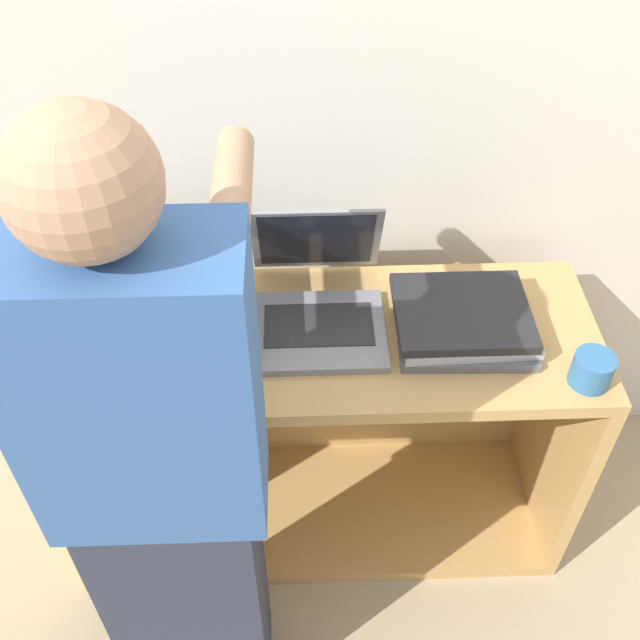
# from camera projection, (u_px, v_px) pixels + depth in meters

# --- Properties ---
(ground_plane) EXTENTS (12.00, 12.00, 0.00)m
(ground_plane) POSITION_uv_depth(u_px,v_px,m) (322.00, 583.00, 2.15)
(ground_plane) COLOR tan
(wall_back) EXTENTS (8.00, 0.05, 2.40)m
(wall_back) POSITION_uv_depth(u_px,v_px,m) (313.00, 97.00, 1.73)
(wall_back) COLOR silver
(wall_back) RESTS_ON ground_plane
(cart) EXTENTS (1.35, 0.49, 0.77)m
(cart) POSITION_uv_depth(u_px,v_px,m) (318.00, 412.00, 2.10)
(cart) COLOR tan
(cart) RESTS_ON ground_plane
(laptop_open) EXTENTS (0.32, 0.37, 0.26)m
(laptop_open) POSITION_uv_depth(u_px,v_px,m) (318.00, 300.00, 1.79)
(laptop_open) COLOR gray
(laptop_open) RESTS_ON cart
(laptop_stack_left) EXTENTS (0.34, 0.28, 0.17)m
(laptop_stack_left) POSITION_uv_depth(u_px,v_px,m) (169.00, 313.00, 1.71)
(laptop_stack_left) COLOR #232326
(laptop_stack_left) RESTS_ON cart
(laptop_stack_right) EXTENTS (0.33, 0.28, 0.07)m
(laptop_stack_right) POSITION_uv_depth(u_px,v_px,m) (463.00, 320.00, 1.76)
(laptop_stack_right) COLOR slate
(laptop_stack_right) RESTS_ON cart
(person) EXTENTS (0.40, 0.53, 1.61)m
(person) POSITION_uv_depth(u_px,v_px,m) (163.00, 486.00, 1.44)
(person) COLOR #2D3342
(person) RESTS_ON ground_plane
(mug) EXTENTS (0.09, 0.09, 0.08)m
(mug) POSITION_uv_depth(u_px,v_px,m) (592.00, 370.00, 1.65)
(mug) COLOR teal
(mug) RESTS_ON cart
(inventory_tag) EXTENTS (0.06, 0.02, 0.01)m
(inventory_tag) POSITION_uv_depth(u_px,v_px,m) (159.00, 304.00, 1.61)
(inventory_tag) COLOR red
(inventory_tag) RESTS_ON laptop_stack_left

